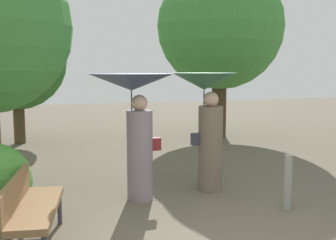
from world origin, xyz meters
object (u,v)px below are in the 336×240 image
Objects in this scene: park_bench at (30,204)px; tree_near_right at (220,16)px; person_left at (135,108)px; path_marker_post at (288,182)px; tree_near_left at (16,53)px; person_right at (207,110)px.

tree_near_right is at bearing -30.69° from park_bench.
person_left is at bearing -126.87° from tree_near_right.
tree_near_right reaches higher than path_marker_post.
person_left is 2.43× the size of path_marker_post.
tree_near_right is at bearing -6.53° from tree_near_left.
tree_near_left is (-3.17, 5.62, 1.10)m from person_right.
person_right is at bearing -60.55° from tree_near_left.
tree_near_right is (5.72, -0.66, 1.11)m from tree_near_left.
person_left is 2.25m from park_bench.
tree_near_right is 6.94× the size of path_marker_post.
path_marker_post is (2.03, -1.13, -1.06)m from person_left.
tree_near_left is at bearing 33.47° from person_right.
tree_near_left is 8.17m from path_marker_post.
tree_near_right is (2.55, 4.97, 2.21)m from person_right.
tree_near_left is 4.83× the size of path_marker_post.
tree_near_left is (-1.91, 5.73, 1.00)m from person_left.
tree_near_right is at bearing -32.85° from person_left.
person_left is 2.55m from path_marker_post.
tree_near_right is at bearing 73.99° from path_marker_post.
path_marker_post is at bearing -60.12° from tree_near_left.
person_left is at bearing 150.97° from path_marker_post.
park_bench is 1.91× the size of path_marker_post.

